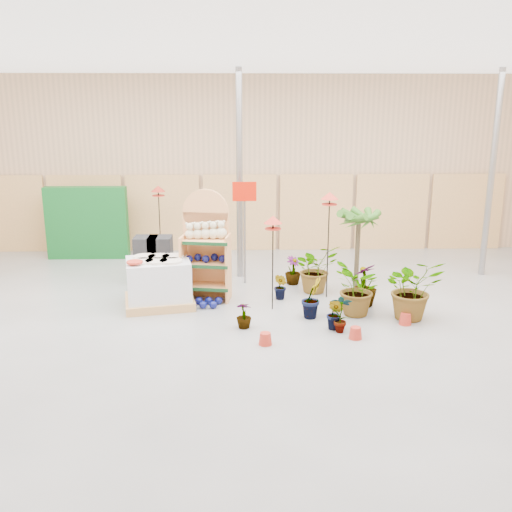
% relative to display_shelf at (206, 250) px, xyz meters
% --- Properties ---
extents(room, '(15.20, 12.10, 4.70)m').
position_rel_display_shelf_xyz_m(room, '(0.66, -1.13, 1.22)').
color(room, slate).
rests_on(room, ground).
extents(display_shelf, '(0.99, 0.71, 2.17)m').
position_rel_display_shelf_xyz_m(display_shelf, '(0.00, 0.00, 0.00)').
color(display_shelf, tan).
rests_on(display_shelf, ground).
extents(teddy_bears, '(0.81, 0.22, 0.35)m').
position_rel_display_shelf_xyz_m(teddy_bears, '(0.03, -0.10, 0.38)').
color(teddy_bears, beige).
rests_on(teddy_bears, display_shelf).
extents(gazing_balls_shelf, '(0.80, 0.27, 0.15)m').
position_rel_display_shelf_xyz_m(gazing_balls_shelf, '(-0.00, -0.13, -0.14)').
color(gazing_balls_shelf, '#0C1159').
rests_on(gazing_balls_shelf, display_shelf).
extents(gazing_balls_floor, '(0.63, 0.39, 0.15)m').
position_rel_display_shelf_xyz_m(gazing_balls_floor, '(0.00, -0.52, -0.92)').
color(gazing_balls_floor, '#0C1159').
rests_on(gazing_balls_floor, ground).
extents(pallet_stack, '(1.47, 1.30, 0.95)m').
position_rel_display_shelf_xyz_m(pallet_stack, '(-0.89, -0.43, -0.53)').
color(pallet_stack, tan).
rests_on(pallet_stack, ground).
extents(charcoal_planters, '(0.80, 0.50, 1.00)m').
position_rel_display_shelf_xyz_m(charcoal_planters, '(-1.21, 1.13, -0.49)').
color(charcoal_planters, black).
rests_on(charcoal_planters, ground).
extents(trellis_stock, '(2.00, 0.30, 1.80)m').
position_rel_display_shelf_xyz_m(trellis_stock, '(-3.14, 3.16, -0.09)').
color(trellis_stock, '#0E551D').
rests_on(trellis_stock, ground).
extents(offer_sign, '(0.50, 0.08, 2.20)m').
position_rel_display_shelf_xyz_m(offer_sign, '(0.76, 0.94, 0.58)').
color(offer_sign, gray).
rests_on(offer_sign, ground).
extents(bird_table_front, '(0.34, 0.34, 1.80)m').
position_rel_display_shelf_xyz_m(bird_table_front, '(1.27, -0.70, 0.67)').
color(bird_table_front, black).
rests_on(bird_table_front, ground).
extents(bird_table_right, '(0.34, 0.34, 2.13)m').
position_rel_display_shelf_xyz_m(bird_table_right, '(2.40, -0.03, 0.98)').
color(bird_table_right, black).
rests_on(bird_table_right, ground).
extents(bird_table_back, '(0.34, 0.34, 1.87)m').
position_rel_display_shelf_xyz_m(bird_table_back, '(-1.29, 2.79, 0.74)').
color(bird_table_back, black).
rests_on(bird_table_back, ground).
extents(palm, '(0.70, 0.70, 1.76)m').
position_rel_display_shelf_xyz_m(palm, '(3.12, 0.63, 0.51)').
color(palm, '#443824').
rests_on(palm, ground).
extents(potted_plant_1, '(0.51, 0.53, 0.75)m').
position_rel_display_shelf_xyz_m(potted_plant_1, '(1.95, -1.14, -0.62)').
color(potted_plant_1, '#30641B').
rests_on(potted_plant_1, ground).
extents(potted_plant_2, '(0.81, 0.93, 1.02)m').
position_rel_display_shelf_xyz_m(potted_plant_2, '(2.80, -1.08, -0.48)').
color(potted_plant_2, '#30641B').
rests_on(potted_plant_2, ground).
extents(potted_plant_3, '(0.66, 0.66, 0.83)m').
position_rel_display_shelf_xyz_m(potted_plant_3, '(3.04, -0.54, -0.58)').
color(potted_plant_3, '#30641B').
rests_on(potted_plant_3, ground).
extents(potted_plant_5, '(0.36, 0.38, 0.54)m').
position_rel_display_shelf_xyz_m(potted_plant_5, '(1.47, -0.16, -0.72)').
color(potted_plant_5, '#30641B').
rests_on(potted_plant_5, ground).
extents(potted_plant_6, '(1.14, 1.08, 1.00)m').
position_rel_display_shelf_xyz_m(potted_plant_6, '(2.21, 0.33, -0.49)').
color(potted_plant_6, '#30641B').
rests_on(potted_plant_6, ground).
extents(potted_plant_7, '(0.28, 0.28, 0.47)m').
position_rel_display_shelf_xyz_m(potted_plant_7, '(0.72, -1.62, -0.76)').
color(potted_plant_7, '#30641B').
rests_on(potted_plant_7, ground).
extents(potted_plant_8, '(0.41, 0.33, 0.68)m').
position_rel_display_shelf_xyz_m(potted_plant_8, '(2.36, -1.86, -0.65)').
color(potted_plant_8, '#30641B').
rests_on(potted_plant_8, ground).
extents(potted_plant_9, '(0.40, 0.41, 0.57)m').
position_rel_display_shelf_xyz_m(potted_plant_9, '(2.28, -1.75, -0.71)').
color(potted_plant_9, '#30641B').
rests_on(potted_plant_9, ground).
extents(potted_plant_10, '(1.07, 0.94, 1.14)m').
position_rel_display_shelf_xyz_m(potted_plant_10, '(3.74, -1.25, -0.42)').
color(potted_plant_10, '#30641B').
rests_on(potted_plant_10, ground).
extents(potted_plant_11, '(0.48, 0.48, 0.61)m').
position_rel_display_shelf_xyz_m(potted_plant_11, '(1.79, 0.85, -0.69)').
color(potted_plant_11, '#30641B').
rests_on(potted_plant_11, ground).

